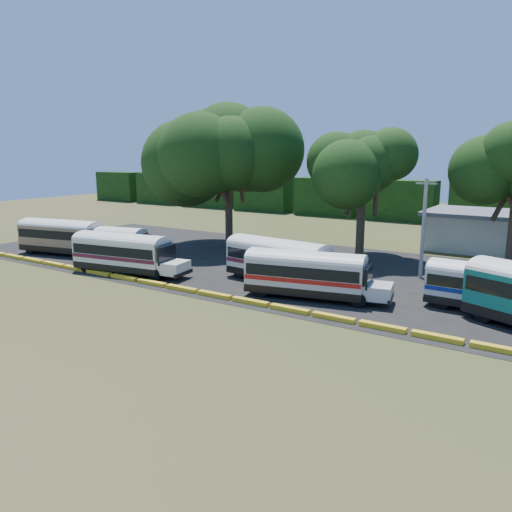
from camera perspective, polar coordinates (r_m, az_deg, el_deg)
The scene contains 13 objects.
ground at distance 35.08m, azimuth -7.71°, elevation -4.67°, with size 160.00×160.00×0.00m, color #2D4717.
asphalt_strip at distance 44.06m, azimuth 3.49°, elevation -1.21°, with size 64.00×24.00×0.02m, color black.
curb at distance 35.77m, azimuth -6.67°, elevation -4.08°, with size 53.70×0.45×0.30m.
treeline_backdrop at distance 76.98m, azimuth 16.28°, elevation 6.10°, with size 130.00×4.00×6.00m.
bus_beige at distance 52.48m, azimuth -21.17°, elevation 2.29°, with size 10.81×4.59×3.46m.
bus_red at distance 49.43m, azimuth -16.27°, elevation 1.76°, with size 9.35×4.14×2.99m.
bus_cream_west at distance 42.54m, azimuth -14.85°, elevation 0.55°, with size 10.47×4.07×3.36m.
bus_cream_east at distance 38.27m, azimuth 2.74°, elevation -0.25°, with size 10.54×3.75×3.39m.
bus_white_red at distance 34.30m, azimuth 6.01°, elevation -1.81°, with size 10.24×4.50×3.27m.
bus_white_blue at distance 34.24m, azimuth 25.68°, elevation -3.14°, with size 9.41×2.59×3.07m.
tree_west at distance 53.35m, azimuth -3.20°, elevation 12.28°, with size 12.44×12.44×15.00m.
tree_center at distance 47.83m, azimuth 12.15°, elevation 10.28°, with size 8.11×8.11×11.93m.
utility_pole at distance 41.47m, azimuth 18.59°, elevation 3.09°, with size 1.60×0.30×7.91m.
Camera 1 is at (22.10, -25.43, 9.78)m, focal length 35.00 mm.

